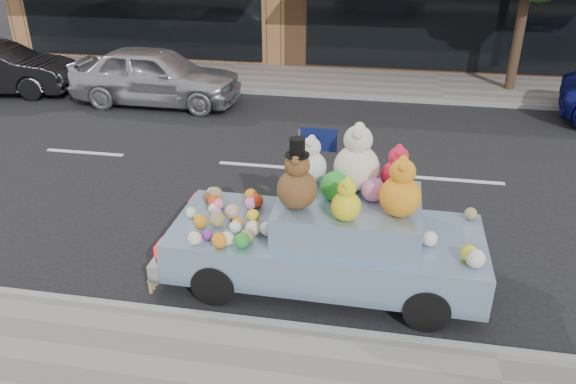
# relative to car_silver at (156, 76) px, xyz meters

# --- Properties ---
(ground) EXTENTS (120.00, 120.00, 0.00)m
(ground) POSITION_rel_car_silver_xyz_m (7.74, -3.65, -0.78)
(ground) COLOR black
(ground) RESTS_ON ground
(far_sidewalk) EXTENTS (60.00, 3.00, 0.12)m
(far_sidewalk) POSITION_rel_car_silver_xyz_m (7.74, 2.85, -0.72)
(far_sidewalk) COLOR gray
(far_sidewalk) RESTS_ON ground
(near_kerb) EXTENTS (60.00, 0.12, 0.13)m
(near_kerb) POSITION_rel_car_silver_xyz_m (7.74, -8.65, -0.72)
(near_kerb) COLOR gray
(near_kerb) RESTS_ON ground
(far_kerb) EXTENTS (60.00, 0.12, 0.13)m
(far_kerb) POSITION_rel_car_silver_xyz_m (7.74, 1.35, -0.72)
(far_kerb) COLOR gray
(far_kerb) RESTS_ON ground
(car_silver) EXTENTS (4.63, 1.91, 1.57)m
(car_silver) POSITION_rel_car_silver_xyz_m (0.00, 0.00, 0.00)
(car_silver) COLOR #B6B7BC
(car_silver) RESTS_ON ground
(art_car) EXTENTS (4.50, 1.81, 2.31)m
(art_car) POSITION_rel_car_silver_xyz_m (5.57, -7.45, 0.03)
(art_car) COLOR black
(art_car) RESTS_ON ground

